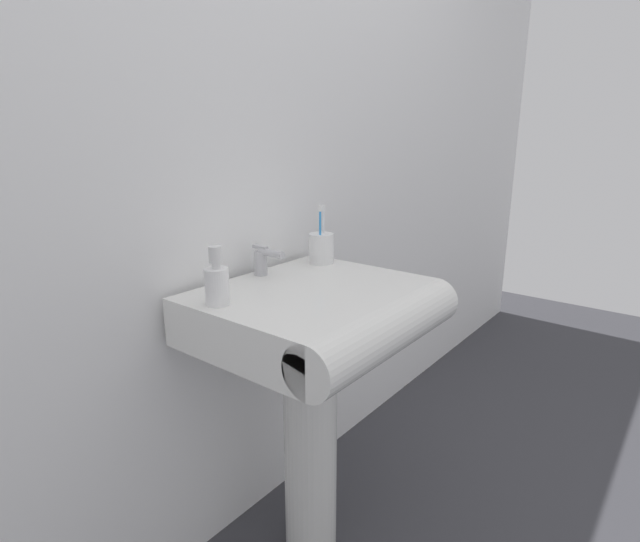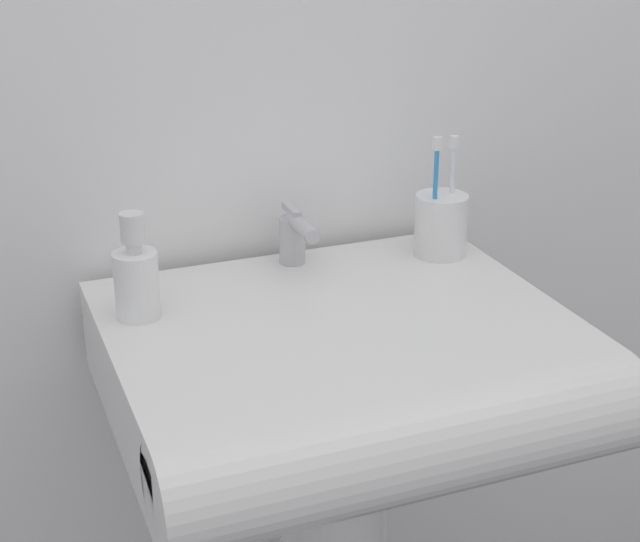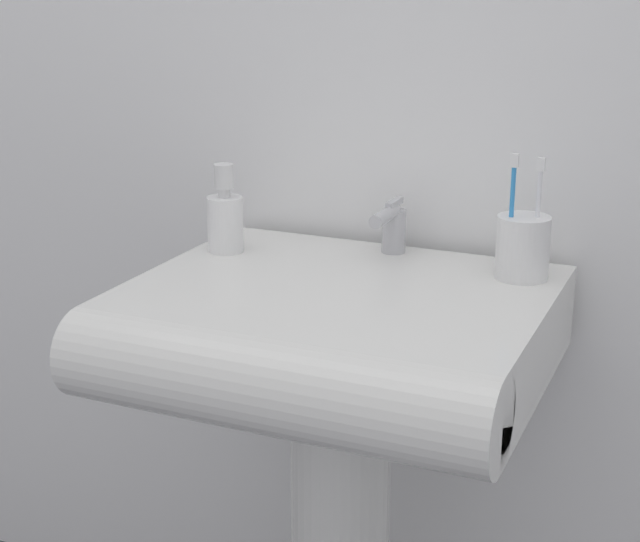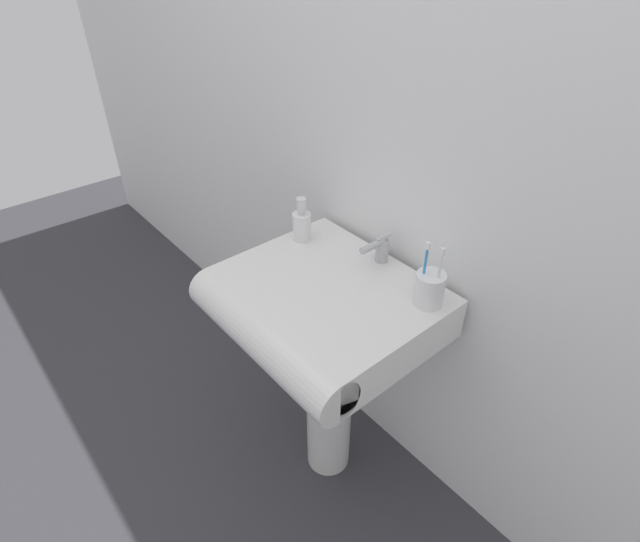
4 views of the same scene
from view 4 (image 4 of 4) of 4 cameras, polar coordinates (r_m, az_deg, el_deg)
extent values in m
plane|color=#38383D|center=(2.06, 0.94, -20.50)|extent=(6.00, 6.00, 0.00)
cube|color=white|center=(1.45, 10.15, 14.37)|extent=(5.00, 0.05, 2.40)
cylinder|color=white|center=(1.78, 1.05, -14.09)|extent=(0.16, 0.16, 0.71)
cube|color=white|center=(1.48, 1.23, -3.48)|extent=(0.61, 0.47, 0.13)
cylinder|color=white|center=(1.37, -6.29, -7.53)|extent=(0.61, 0.13, 0.13)
cylinder|color=#B7B7BC|center=(1.53, 7.10, 2.31)|extent=(0.04, 0.04, 0.07)
cylinder|color=#B7B7BC|center=(1.48, 6.02, 2.86)|extent=(0.02, 0.09, 0.02)
cube|color=#B7B7BC|center=(1.50, 7.24, 3.84)|extent=(0.01, 0.06, 0.01)
cylinder|color=white|center=(1.37, 12.39, -2.03)|extent=(0.08, 0.08, 0.10)
cylinder|color=#338CD8|center=(1.35, 11.78, -0.31)|extent=(0.01, 0.01, 0.16)
cube|color=white|center=(1.30, 12.24, 2.82)|extent=(0.01, 0.01, 0.02)
cylinder|color=white|center=(1.34, 13.33, -0.87)|extent=(0.01, 0.01, 0.15)
cube|color=white|center=(1.29, 13.83, 2.15)|extent=(0.01, 0.01, 0.02)
cylinder|color=white|center=(1.62, -2.11, 5.10)|extent=(0.06, 0.06, 0.09)
cylinder|color=silver|center=(1.59, -2.15, 6.76)|extent=(0.02, 0.02, 0.01)
cylinder|color=silver|center=(1.58, -2.17, 7.63)|extent=(0.03, 0.03, 0.04)
camera|label=1|loc=(1.92, -42.02, 12.87)|focal=28.00mm
camera|label=2|loc=(1.38, -53.85, 8.45)|focal=55.00mm
camera|label=3|loc=(0.73, -74.19, -31.54)|focal=55.00mm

